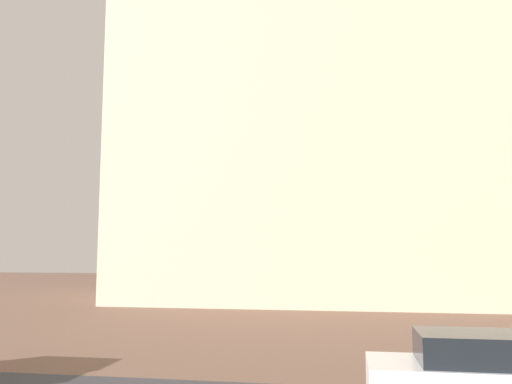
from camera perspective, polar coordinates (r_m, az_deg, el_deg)
The scene contains 2 objects.
landmark_building at distance 35.32m, azimuth 6.52°, elevation 9.11°, with size 24.82×12.94×40.84m.
car_white at distance 11.16m, azimuth 23.66°, elevation -17.89°, with size 4.30×1.99×1.51m.
Camera 1 is at (2.02, -1.43, 3.02)m, focal length 36.80 mm.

